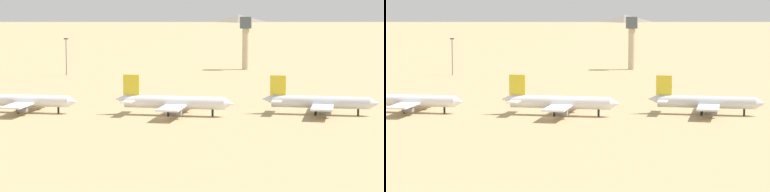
# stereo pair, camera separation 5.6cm
# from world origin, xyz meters

# --- Properties ---
(ground) EXTENTS (4000.00, 4000.00, 0.00)m
(ground) POSITION_xyz_m (0.00, 0.00, 0.00)
(ground) COLOR tan
(parked_jet_white_1) EXTENTS (33.37, 28.05, 11.03)m
(parked_jet_white_1) POSITION_xyz_m (-43.34, 5.18, 3.61)
(parked_jet_white_1) COLOR white
(parked_jet_white_1) RESTS_ON ground
(parked_jet_yellow_2) EXTENTS (35.55, 29.92, 11.74)m
(parked_jet_yellow_2) POSITION_xyz_m (1.94, 4.99, 3.85)
(parked_jet_yellow_2) COLOR white
(parked_jet_yellow_2) RESTS_ON ground
(parked_jet_yellow_3) EXTENTS (34.37, 28.93, 11.35)m
(parked_jet_yellow_3) POSITION_xyz_m (44.12, 12.18, 3.72)
(parked_jet_yellow_3) COLOR silver
(parked_jet_yellow_3) RESTS_ON ground
(control_tower) EXTENTS (5.20, 5.20, 24.31)m
(control_tower) POSITION_xyz_m (12.46, 154.97, 14.67)
(control_tower) COLOR #C6B793
(control_tower) RESTS_ON ground
(light_pole_west) EXTENTS (1.80, 0.50, 15.92)m
(light_pole_west) POSITION_xyz_m (-62.04, 118.04, 9.17)
(light_pole_west) COLOR #59595E
(light_pole_west) RESTS_ON ground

